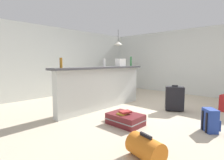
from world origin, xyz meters
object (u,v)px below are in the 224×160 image
bottle_green (131,61)px  dining_table (116,77)px  duffel_bag_orange (146,148)px  suitcase_flat_maroon (125,119)px  suitcase_upright_black (175,98)px  backpack_blue (210,121)px  bottle_amber (61,63)px  bottle_white (104,63)px  pendant_lamp (118,43)px  book_stack (124,112)px  grocery_bag (121,62)px  dining_chair_near_partition (125,81)px

bottle_green → dining_table: size_ratio=0.26×
duffel_bag_orange → suitcase_flat_maroon: bearing=50.8°
suitcase_upright_black → backpack_blue: size_ratio=1.60×
bottle_amber → bottle_white: bottle_amber is taller
dining_table → duffel_bag_orange: bearing=-133.5°
pendant_lamp → suitcase_upright_black: (-0.97, -2.78, -1.66)m
bottle_white → bottle_green: size_ratio=0.73×
bottle_amber → book_stack: 1.68m
bottle_green → bottle_white: bearing=-179.1°
bottle_white → grocery_bag: size_ratio=0.82×
pendant_lamp → duffel_bag_orange: (-3.42, -3.48, -1.84)m
bottle_amber → dining_table: size_ratio=0.20×
dining_chair_near_partition → duffel_bag_orange: size_ratio=1.73×
bottle_white → dining_table: 2.49m
pendant_lamp → book_stack: pendant_lamp is taller
dining_chair_near_partition → backpack_blue: bearing=-116.8°
bottle_amber → bottle_white: bearing=1.4°
dining_table → backpack_blue: bearing=-114.7°
suitcase_upright_black → book_stack: (-1.66, 0.30, -0.08)m
dining_table → grocery_bag: bearing=-133.9°
duffel_bag_orange → backpack_blue: bearing=-12.5°
bottle_green → suitcase_flat_maroon: bearing=-145.5°
bottle_amber → dining_chair_near_partition: 3.39m
bottle_green → book_stack: bottle_green is taller
pendant_lamp → dining_chair_near_partition: bearing=-105.0°
dining_table → pendant_lamp: (0.03, -0.10, 1.34)m
grocery_bag → dining_chair_near_partition: bearing=34.3°
backpack_blue → duffel_bag_orange: bearing=167.5°
dining_table → backpack_blue: dining_table is taller
bottle_amber → grocery_bag: 1.96m
bottle_white → bottle_green: 1.20m
bottle_amber → suitcase_flat_maroon: size_ratio=0.26×
grocery_bag → dining_table: size_ratio=0.24×
book_stack → grocery_bag: bearing=43.2°
dining_table → duffel_bag_orange: size_ratio=2.05×
grocery_bag → pendant_lamp: 2.01m
bottle_white → pendant_lamp: size_ratio=0.34×
suitcase_flat_maroon → duffel_bag_orange: bearing=-129.2°
suitcase_flat_maroon → suitcase_upright_black: suitcase_upright_black is taller
bottle_amber → suitcase_upright_black: bottle_amber is taller
dining_table → dining_chair_near_partition: 0.56m
dining_table → backpack_blue: 4.34m
suitcase_upright_black → duffel_bag_orange: bearing=-164.0°
grocery_bag → backpack_blue: grocery_bag is taller
bottle_amber → dining_chair_near_partition: size_ratio=0.23×
bottle_white → backpack_blue: bearing=-85.9°
grocery_bag → backpack_blue: size_ratio=0.62×
grocery_bag → pendant_lamp: bearing=43.5°
suitcase_flat_maroon → backpack_blue: bearing=-60.0°
bottle_amber → book_stack: size_ratio=0.79×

